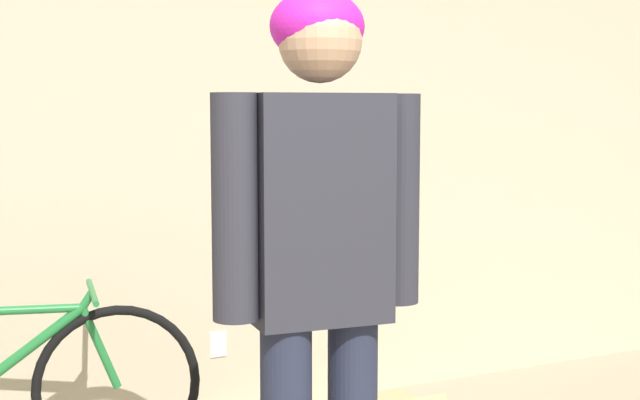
# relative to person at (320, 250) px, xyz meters

# --- Properties ---
(wall_back) EXTENTS (8.00, 0.07, 2.60)m
(wall_back) POSITION_rel_person_xyz_m (-0.27, 1.71, 0.24)
(wall_back) COLOR beige
(wall_back) RESTS_ON ground_plane
(person) EXTENTS (0.63, 0.26, 1.78)m
(person) POSITION_rel_person_xyz_m (0.00, 0.00, 0.00)
(person) COLOR #23283D
(person) RESTS_ON ground_plane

